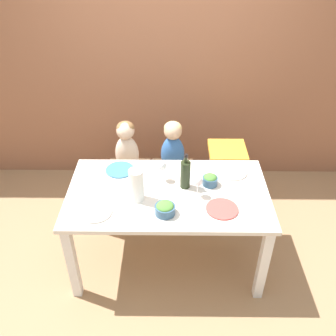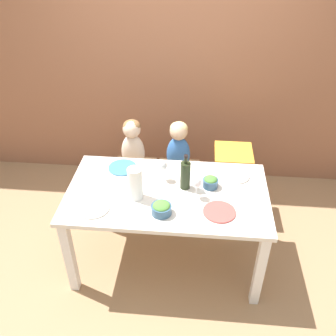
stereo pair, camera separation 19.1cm
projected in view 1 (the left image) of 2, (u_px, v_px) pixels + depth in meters
ground_plane at (168, 258)px, 3.39m from camera, size 14.00×14.00×0.00m
wall_back at (169, 59)px, 3.73m from camera, size 10.00×0.06×2.70m
dining_table at (168, 202)px, 3.00m from camera, size 1.58×0.88×0.77m
chair_far_left at (129, 175)px, 3.77m from camera, size 0.42×0.43×0.45m
chair_far_center at (172, 176)px, 3.76m from camera, size 0.42×0.43×0.45m
chair_right_highchair at (226, 161)px, 3.66m from camera, size 0.36×0.37×0.71m
person_child_left at (127, 145)px, 3.56m from camera, size 0.23×0.18×0.54m
person_child_center at (173, 146)px, 3.56m from camera, size 0.23×0.18×0.54m
wine_bottle at (185, 174)px, 2.92m from camera, size 0.08×0.08×0.31m
paper_towel_roll at (137, 185)px, 2.79m from camera, size 0.11×0.11×0.26m
wine_glass_near at (198, 182)px, 2.83m from camera, size 0.07×0.07×0.18m
wine_glass_far at (162, 166)px, 2.99m from camera, size 0.07×0.07×0.18m
salad_bowl_large at (165, 209)px, 2.71m from camera, size 0.15×0.15×0.09m
salad_bowl_small at (210, 180)px, 2.99m from camera, size 0.12×0.12×0.09m
dinner_plate_front_left at (96, 212)px, 2.74m from camera, size 0.24×0.24×0.01m
dinner_plate_back_left at (120, 170)px, 3.17m from camera, size 0.24×0.24×0.01m
dinner_plate_back_right at (232, 172)px, 3.14m from camera, size 0.24×0.24×0.01m
dinner_plate_front_right at (222, 209)px, 2.77m from camera, size 0.24×0.24×0.01m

